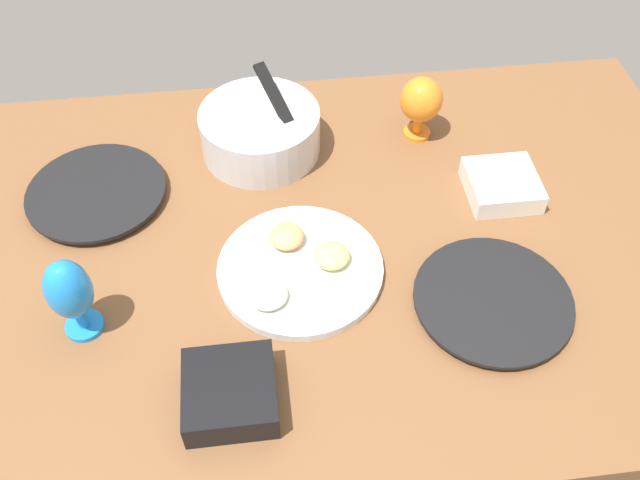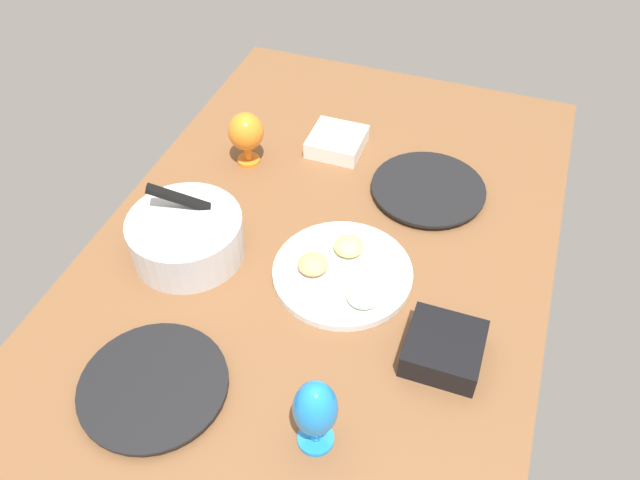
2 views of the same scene
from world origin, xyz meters
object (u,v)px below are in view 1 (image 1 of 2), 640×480
(dinner_plate_right, at_px, (493,301))
(square_bowl_black, at_px, (230,392))
(mixing_bowl, at_px, (260,130))
(hurricane_glass_orange, at_px, (421,101))
(square_bowl_white, at_px, (502,184))
(fruit_platter, at_px, (300,267))
(hurricane_glass_blue, at_px, (70,292))
(dinner_plate_left, at_px, (97,193))

(dinner_plate_right, xyz_separation_m, square_bowl_black, (-0.48, -0.14, 0.02))
(dinner_plate_right, xyz_separation_m, mixing_bowl, (-0.39, 0.47, 0.04))
(hurricane_glass_orange, relative_size, square_bowl_white, 1.05)
(fruit_platter, relative_size, square_bowl_white, 2.20)
(dinner_plate_right, distance_m, fruit_platter, 0.36)
(hurricane_glass_blue, bearing_deg, square_bowl_black, -35.18)
(dinner_plate_right, height_order, hurricane_glass_orange, hurricane_glass_orange)
(mixing_bowl, distance_m, hurricane_glass_blue, 0.55)
(mixing_bowl, relative_size, fruit_platter, 0.83)
(dinner_plate_right, xyz_separation_m, hurricane_glass_orange, (-0.03, 0.48, 0.08))
(dinner_plate_right, distance_m, mixing_bowl, 0.61)
(square_bowl_white, bearing_deg, fruit_platter, -160.14)
(dinner_plate_left, xyz_separation_m, hurricane_glass_orange, (0.70, 0.11, 0.08))
(dinner_plate_left, distance_m, fruit_platter, 0.47)
(hurricane_glass_blue, distance_m, square_bowl_white, 0.86)
(dinner_plate_left, relative_size, fruit_platter, 0.92)
(mixing_bowl, relative_size, square_bowl_white, 1.83)
(square_bowl_white, bearing_deg, dinner_plate_right, -109.59)
(dinner_plate_right, bearing_deg, square_bowl_black, -163.95)
(hurricane_glass_blue, distance_m, hurricane_glass_orange, 0.82)
(mixing_bowl, xyz_separation_m, square_bowl_black, (-0.09, -0.61, -0.02))
(mixing_bowl, height_order, hurricane_glass_orange, mixing_bowl)
(dinner_plate_left, relative_size, hurricane_glass_blue, 1.65)
(dinner_plate_right, xyz_separation_m, fruit_platter, (-0.34, 0.12, 0.00))
(square_bowl_white, bearing_deg, hurricane_glass_blue, -164.07)
(dinner_plate_right, xyz_separation_m, hurricane_glass_blue, (-0.73, 0.04, 0.09))
(square_bowl_black, bearing_deg, dinner_plate_right, 16.05)
(fruit_platter, xyz_separation_m, square_bowl_black, (-0.14, -0.26, 0.02))
(hurricane_glass_orange, bearing_deg, dinner_plate_right, -85.88)
(fruit_platter, xyz_separation_m, square_bowl_white, (0.44, 0.16, 0.01))
(mixing_bowl, height_order, fruit_platter, mixing_bowl)
(hurricane_glass_blue, relative_size, square_bowl_black, 1.17)
(dinner_plate_left, height_order, square_bowl_black, square_bowl_black)
(hurricane_glass_blue, bearing_deg, fruit_platter, 11.35)
(square_bowl_white, bearing_deg, mixing_bowl, 157.86)
(dinner_plate_left, distance_m, square_bowl_white, 0.84)
(hurricane_glass_blue, xyz_separation_m, square_bowl_black, (0.25, -0.18, -0.07))
(dinner_plate_left, height_order, hurricane_glass_orange, hurricane_glass_orange)
(dinner_plate_left, height_order, square_bowl_white, square_bowl_white)
(dinner_plate_right, relative_size, mixing_bowl, 1.11)
(dinner_plate_left, height_order, hurricane_glass_blue, hurricane_glass_blue)
(square_bowl_white, bearing_deg, hurricane_glass_orange, 123.06)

